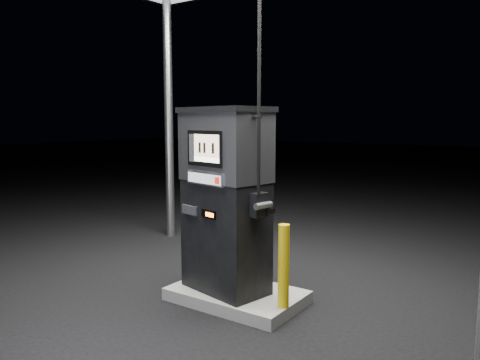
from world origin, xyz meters
The scene contains 5 objects.
ground centered at (0.00, 0.00, 0.00)m, with size 80.00×80.00×0.00m, color black.
pump_island centered at (0.00, 0.00, 0.07)m, with size 1.60×1.00×0.15m, color slate.
fuel_dispenser centered at (-0.12, -0.07, 1.30)m, with size 1.29×0.88×4.66m.
bollard_left centered at (-0.74, 0.06, 0.57)m, with size 0.11×0.11×0.84m, color gold.
bollard_right centered at (0.74, -0.14, 0.62)m, with size 0.13×0.13×0.95m, color gold.
Camera 1 is at (3.23, -4.56, 2.24)m, focal length 35.00 mm.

